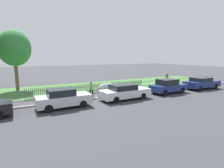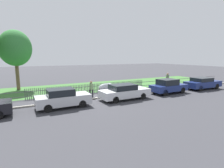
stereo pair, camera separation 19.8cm
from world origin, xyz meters
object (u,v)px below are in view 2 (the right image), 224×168
object	(u,v)px
parked_car_black_saloon	(63,98)
parked_car_red_compact	(168,86)
pedestrian_near_fence	(91,88)
pedestrian_by_lamp	(167,79)
tree_behind_motorcycle	(15,48)
parked_car_white_van	(202,83)
parked_car_navy_estate	(124,92)
covered_motorcycle	(107,87)

from	to	relation	value
parked_car_black_saloon	parked_car_red_compact	xyz separation A→B (m)	(10.82, 0.15, 0.03)
parked_car_red_compact	pedestrian_near_fence	xyz separation A→B (m)	(-7.78, 1.90, 0.14)
parked_car_red_compact	pedestrian_by_lamp	distance (m)	3.59
pedestrian_near_fence	tree_behind_motorcycle	bearing A→B (deg)	150.55
parked_car_black_saloon	pedestrian_by_lamp	bearing A→B (deg)	11.12
parked_car_black_saloon	pedestrian_near_fence	size ratio (longest dim) A/B	2.54
parked_car_white_van	parked_car_navy_estate	bearing A→B (deg)	-178.50
parked_car_navy_estate	parked_car_red_compact	distance (m)	5.41
parked_car_red_compact	tree_behind_motorcycle	distance (m)	17.29
covered_motorcycle	parked_car_white_van	bearing A→B (deg)	-21.46
parked_car_red_compact	parked_car_white_van	size ratio (longest dim) A/B	0.88
parked_car_black_saloon	pedestrian_near_fence	bearing A→B (deg)	33.31
parked_car_red_compact	tree_behind_motorcycle	bearing A→B (deg)	144.81
covered_motorcycle	parked_car_black_saloon	bearing A→B (deg)	-152.94
parked_car_black_saloon	pedestrian_by_lamp	distance (m)	13.55
pedestrian_by_lamp	pedestrian_near_fence	bearing A→B (deg)	134.22
tree_behind_motorcycle	parked_car_white_van	bearing A→B (deg)	-26.63
tree_behind_motorcycle	parked_car_red_compact	bearing A→B (deg)	-34.44
parked_car_navy_estate	pedestrian_near_fence	distance (m)	3.13
parked_car_navy_estate	pedestrian_by_lamp	distance (m)	8.32
parked_car_red_compact	covered_motorcycle	bearing A→B (deg)	150.16
tree_behind_motorcycle	parked_car_navy_estate	bearing A→B (deg)	-48.69
parked_car_navy_estate	covered_motorcycle	distance (m)	3.25
parked_car_black_saloon	parked_car_red_compact	bearing A→B (deg)	0.14
parked_car_navy_estate	parked_car_white_van	size ratio (longest dim) A/B	1.01
pedestrian_by_lamp	parked_car_navy_estate	bearing A→B (deg)	149.45
parked_car_black_saloon	parked_car_white_van	distance (m)	16.12
parked_car_navy_estate	pedestrian_by_lamp	size ratio (longest dim) A/B	2.55
parked_car_white_van	covered_motorcycle	bearing A→B (deg)	164.93
pedestrian_by_lamp	parked_car_black_saloon	bearing A→B (deg)	141.97
parked_car_white_van	pedestrian_by_lamp	xyz separation A→B (m)	(-2.86, 2.72, 0.30)
tree_behind_motorcycle	pedestrian_near_fence	distance (m)	10.48
parked_car_black_saloon	parked_car_navy_estate	size ratio (longest dim) A/B	0.86
pedestrian_near_fence	parked_car_red_compact	bearing A→B (deg)	8.16
parked_car_navy_estate	pedestrian_near_fence	size ratio (longest dim) A/B	2.94
parked_car_red_compact	parked_car_white_van	distance (m)	5.31
parked_car_red_compact	pedestrian_near_fence	distance (m)	8.01
parked_car_black_saloon	covered_motorcycle	xyz separation A→B (m)	(5.21, 3.27, -0.10)
pedestrian_by_lamp	parked_car_white_van	bearing A→B (deg)	-93.30
parked_car_red_compact	parked_car_white_van	xyz separation A→B (m)	(5.30, -0.10, -0.03)
parked_car_black_saloon	pedestrian_by_lamp	world-z (taller)	pedestrian_by_lamp
parked_car_white_van	pedestrian_near_fence	distance (m)	13.24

